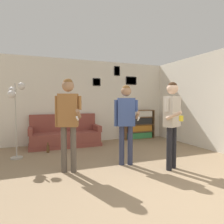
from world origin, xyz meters
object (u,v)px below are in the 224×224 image
at_px(person_watcher_holding_cup, 172,116).
at_px(bottle_on_floor, 48,149).
at_px(person_player_foreground_left, 68,114).
at_px(floor_lamp, 15,101).
at_px(person_player_foreground_center, 126,116).
at_px(drinking_cup, 133,109).
at_px(bookshelf, 139,125).
at_px(couch, 65,136).

height_order(person_watcher_holding_cup, bottle_on_floor, person_watcher_holding_cup).
distance_m(person_player_foreground_left, bottle_on_floor, 1.94).
bearing_deg(floor_lamp, person_player_foreground_center, -31.97).
height_order(floor_lamp, drinking_cup, floor_lamp).
relative_size(floor_lamp, person_watcher_holding_cup, 1.04).
relative_size(person_watcher_holding_cup, drinking_cup, 14.99).
bearing_deg(floor_lamp, person_watcher_holding_cup, -33.76).
bearing_deg(person_player_foreground_left, floor_lamp, 126.01).
distance_m(floor_lamp, person_watcher_holding_cup, 3.53).
xyz_separation_m(bookshelf, person_watcher_holding_cup, (-0.98, -3.08, 0.55)).
height_order(couch, person_player_foreground_center, person_player_foreground_center).
bearing_deg(person_player_foreground_center, person_player_foreground_left, 179.95).
bearing_deg(bottle_on_floor, bookshelf, 15.02).
bearing_deg(bottle_on_floor, person_watcher_holding_cup, -45.34).
relative_size(floor_lamp, bottle_on_floor, 6.79).
relative_size(bottle_on_floor, drinking_cup, 2.29).
relative_size(person_player_foreground_left, bottle_on_floor, 6.73).
bearing_deg(drinking_cup, couch, -175.49).
bearing_deg(person_watcher_holding_cup, floor_lamp, 146.24).
height_order(floor_lamp, person_player_foreground_center, floor_lamp).
bearing_deg(person_watcher_holding_cup, person_player_foreground_left, 163.17).
height_order(bookshelf, person_watcher_holding_cup, person_watcher_holding_cup).
relative_size(couch, floor_lamp, 1.15).
height_order(person_player_foreground_center, drinking_cup, person_player_foreground_center).
relative_size(bookshelf, person_player_foreground_center, 0.68).
bearing_deg(couch, person_player_foreground_center, -67.99).
bearing_deg(drinking_cup, floor_lamp, -163.02).
bearing_deg(person_player_foreground_left, bookshelf, 40.69).
height_order(floor_lamp, bottle_on_floor, floor_lamp).
height_order(person_watcher_holding_cup, drinking_cup, person_watcher_holding_cup).
xyz_separation_m(person_watcher_holding_cup, bottle_on_floor, (-2.20, 2.23, -0.96)).
bearing_deg(drinking_cup, person_player_foreground_center, -120.70).
bearing_deg(couch, floor_lamp, -143.60).
relative_size(couch, person_watcher_holding_cup, 1.20).
distance_m(couch, floor_lamp, 1.89).
xyz_separation_m(couch, bookshelf, (2.63, 0.19, 0.21)).
bearing_deg(person_player_foreground_center, floor_lamp, 148.03).
relative_size(person_player_foreground_left, person_player_foreground_center, 1.05).
relative_size(person_player_foreground_center, drinking_cup, 14.66).
xyz_separation_m(couch, person_player_foreground_left, (-0.27, -2.31, 0.80)).
distance_m(person_player_foreground_center, drinking_cup, 2.90).
xyz_separation_m(bookshelf, floor_lamp, (-3.90, -1.12, 0.84)).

